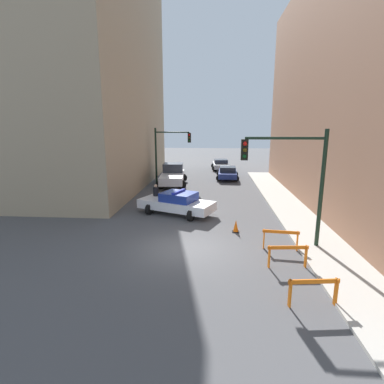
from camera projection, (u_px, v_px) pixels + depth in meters
name	position (u px, v px, depth m)	size (l,w,h in m)	color
ground_plane	(186.00, 248.00, 13.58)	(120.00, 120.00, 0.00)	#4C4C4F
sidewalk_right	(327.00, 251.00, 13.10)	(2.40, 44.00, 0.12)	#B2ADA3
building_corner_left	(63.00, 68.00, 25.84)	(14.00, 20.00, 20.57)	tan
traffic_light_near	(296.00, 171.00, 12.97)	(3.64, 0.35, 5.20)	black
traffic_light_far	(167.00, 147.00, 28.26)	(3.44, 0.35, 5.20)	black
police_car	(177.00, 203.00, 18.63)	(5.05, 3.53, 1.52)	white
white_truck	(173.00, 175.00, 27.80)	(2.89, 5.53, 1.90)	silver
parked_car_near	(228.00, 173.00, 30.71)	(2.38, 4.36, 1.31)	navy
parked_car_mid	(221.00, 164.00, 37.13)	(2.43, 4.39, 1.31)	silver
pedestrian_crossing	(156.00, 196.00, 19.83)	(0.46, 0.46, 1.66)	#382D23
barrier_front	(313.00, 288.00, 9.13)	(1.59, 0.35, 0.90)	orange
barrier_mid	(288.00, 253.00, 11.64)	(1.60, 0.30, 0.90)	orange
barrier_back	(281.00, 236.00, 13.32)	(1.60, 0.32, 0.90)	orange
traffic_cone	(236.00, 226.00, 15.58)	(0.36, 0.36, 0.66)	black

